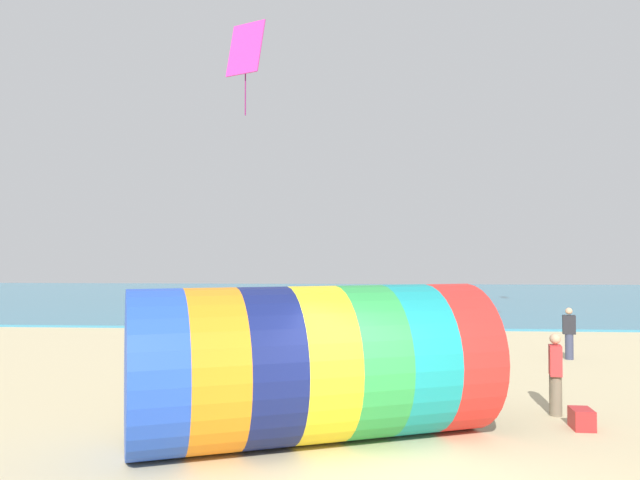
{
  "coord_description": "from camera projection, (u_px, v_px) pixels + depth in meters",
  "views": [
    {
      "loc": [
        -0.35,
        -8.33,
        3.11
      ],
      "look_at": [
        -1.22,
        4.14,
        3.42
      ],
      "focal_mm": 35.0,
      "sensor_mm": 36.0,
      "label": 1
    }
  ],
  "objects": [
    {
      "name": "sea",
      "position": [
        368.0,
        297.0,
        45.92
      ],
      "size": [
        120.0,
        40.0,
        0.1
      ],
      "primitive_type": "cube",
      "color": "teal",
      "rests_on": "ground"
    },
    {
      "name": "giant_inflatable_tube",
      "position": [
        313.0,
        363.0,
        10.47
      ],
      "size": [
        6.53,
        4.66,
        2.59
      ],
      "color": "blue",
      "rests_on": "ground"
    },
    {
      "name": "kite_handler",
      "position": [
        555.0,
        374.0,
        12.11
      ],
      "size": [
        0.28,
        0.39,
        1.59
      ],
      "color": "#726651",
      "rests_on": "ground"
    },
    {
      "name": "kite_magenta_diamond",
      "position": [
        245.0,
        50.0,
        14.26
      ],
      "size": [
        0.95,
        0.69,
        2.18
      ],
      "color": "#D1339E"
    },
    {
      "name": "bystander_near_water",
      "position": [
        569.0,
        333.0,
        18.66
      ],
      "size": [
        0.4,
        0.29,
        1.55
      ],
      "color": "#383D56",
      "rests_on": "ground"
    },
    {
      "name": "bystander_mid_beach",
      "position": [
        431.0,
        340.0,
        16.09
      ],
      "size": [
        0.31,
        0.4,
        1.77
      ],
      "color": "black",
      "rests_on": "ground"
    },
    {
      "name": "cooler_box",
      "position": [
        582.0,
        419.0,
        11.16
      ],
      "size": [
        0.38,
        0.53,
        0.36
      ],
      "primitive_type": "cube",
      "rotation": [
        0.0,
        0.0,
        1.53
      ],
      "color": "red",
      "rests_on": "ground"
    }
  ]
}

